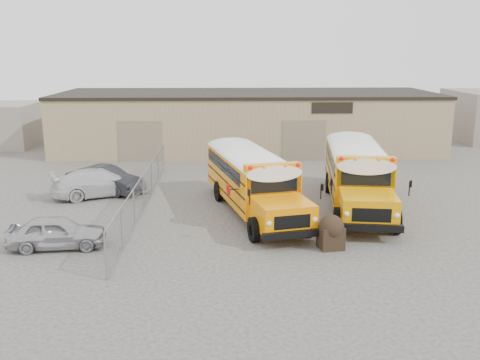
{
  "coord_description": "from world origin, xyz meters",
  "views": [
    {
      "loc": [
        -1.7,
        -23.77,
        8.0
      ],
      "look_at": [
        -1.03,
        2.45,
        1.6
      ],
      "focal_mm": 40.0,
      "sensor_mm": 36.0,
      "label": 1
    }
  ],
  "objects_px": {
    "car_silver": "(57,232)",
    "car_dark": "(105,180)",
    "school_bus_left": "(223,153)",
    "tarp_bundle": "(331,231)",
    "car_white": "(100,182)",
    "school_bus_right": "(346,147)"
  },
  "relations": [
    {
      "from": "car_white",
      "to": "car_dark",
      "type": "relative_size",
      "value": 1.15
    },
    {
      "from": "tarp_bundle",
      "to": "car_dark",
      "type": "height_order",
      "value": "car_dark"
    },
    {
      "from": "car_dark",
      "to": "school_bus_right",
      "type": "bearing_deg",
      "value": -47.33
    },
    {
      "from": "school_bus_left",
      "to": "school_bus_right",
      "type": "bearing_deg",
      "value": 10.18
    },
    {
      "from": "tarp_bundle",
      "to": "car_silver",
      "type": "distance_m",
      "value": 11.32
    },
    {
      "from": "tarp_bundle",
      "to": "car_white",
      "type": "xyz_separation_m",
      "value": [
        -11.38,
        8.53,
        0.03
      ]
    },
    {
      "from": "tarp_bundle",
      "to": "car_white",
      "type": "relative_size",
      "value": 0.27
    },
    {
      "from": "school_bus_left",
      "to": "tarp_bundle",
      "type": "xyz_separation_m",
      "value": [
        4.53,
        -11.72,
        -1.07
      ]
    },
    {
      "from": "car_silver",
      "to": "car_dark",
      "type": "xyz_separation_m",
      "value": [
        0.06,
        8.89,
        0.08
      ]
    },
    {
      "from": "school_bus_left",
      "to": "tarp_bundle",
      "type": "relative_size",
      "value": 7.61
    },
    {
      "from": "car_white",
      "to": "tarp_bundle",
      "type": "bearing_deg",
      "value": -152.08
    },
    {
      "from": "school_bus_right",
      "to": "car_silver",
      "type": "xyz_separation_m",
      "value": [
        -14.76,
        -12.8,
        -1.21
      ]
    },
    {
      "from": "school_bus_right",
      "to": "car_white",
      "type": "distance_m",
      "value": 15.57
    },
    {
      "from": "car_silver",
      "to": "car_white",
      "type": "bearing_deg",
      "value": -5.04
    },
    {
      "from": "car_silver",
      "to": "car_dark",
      "type": "relative_size",
      "value": 0.86
    },
    {
      "from": "car_white",
      "to": "school_bus_right",
      "type": "bearing_deg",
      "value": -97.91
    },
    {
      "from": "tarp_bundle",
      "to": "school_bus_right",
      "type": "bearing_deg",
      "value": 75.31
    },
    {
      "from": "school_bus_left",
      "to": "car_white",
      "type": "xyz_separation_m",
      "value": [
        -6.85,
        -3.19,
        -1.04
      ]
    },
    {
      "from": "school_bus_left",
      "to": "car_white",
      "type": "bearing_deg",
      "value": -155.02
    },
    {
      "from": "school_bus_right",
      "to": "car_silver",
      "type": "relative_size",
      "value": 2.87
    },
    {
      "from": "school_bus_left",
      "to": "car_silver",
      "type": "distance_m",
      "value": 13.28
    },
    {
      "from": "car_dark",
      "to": "car_silver",
      "type": "bearing_deg",
      "value": -152.59
    }
  ]
}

